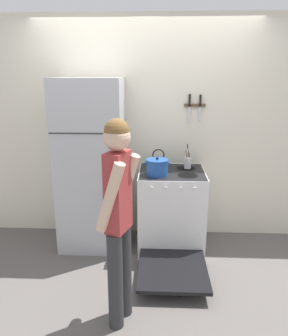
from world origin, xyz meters
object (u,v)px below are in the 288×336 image
Objects in this scene: utensil_jar at (188,162)px; refrigerator at (92,166)px; stove_range at (171,211)px; tea_kettle at (158,163)px; dutch_oven_pot at (157,167)px; person at (119,213)px.

refrigerator is at bearing -173.66° from utensil_jar.
utensil_jar is (0.18, 0.18, 0.52)m from stove_range.
dutch_oven_pot is at bearing -92.72° from tea_kettle.
refrigerator is at bearing -171.37° from tea_kettle.
dutch_oven_pot is 1.26× the size of tea_kettle.
tea_kettle reaches higher than stove_range.
utensil_jar is at bearing 6.34° from refrigerator.
tea_kettle is (0.73, 0.11, 0.01)m from refrigerator.
tea_kettle is at bearing 130.68° from stove_range.
stove_range is 6.29× the size of tea_kettle.
tea_kettle is at bearing -178.86° from utensil_jar.
utensil_jar is 0.17× the size of person.
person reaches higher than tea_kettle.
stove_range is 0.57m from utensil_jar.
dutch_oven_pot is 0.44m from utensil_jar.
person reaches higher than stove_range.
refrigerator reaches higher than stove_range.
tea_kettle is (0.01, 0.27, -0.02)m from dutch_oven_pot.
person is (-0.44, -1.19, 0.48)m from stove_range.
dutch_oven_pot is (0.72, -0.16, 0.04)m from refrigerator.
refrigerator is 8.53× the size of tea_kettle.
tea_kettle is 0.14× the size of person.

